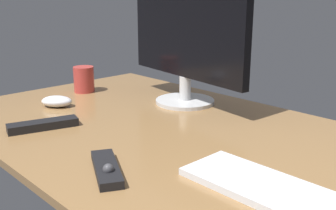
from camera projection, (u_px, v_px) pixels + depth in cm
name	position (u px, v px, depth cm)	size (l,w,h in cm)	color
desk	(169.00, 133.00, 111.92)	(140.00, 84.00, 2.00)	olive
monitor	(186.00, 39.00, 132.53)	(55.49, 20.15, 39.97)	silver
keyboard	(270.00, 189.00, 76.91)	(35.26, 13.98, 1.47)	silver
computer_mouse	(57.00, 101.00, 133.64)	(10.30, 6.70, 3.69)	silver
media_remote	(107.00, 169.00, 85.21)	(17.57, 12.33, 3.39)	black
tv_remote	(43.00, 125.00, 112.43)	(19.10, 4.67, 2.30)	black
coffee_mug	(84.00, 79.00, 152.51)	(7.66, 7.66, 9.69)	#B23833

